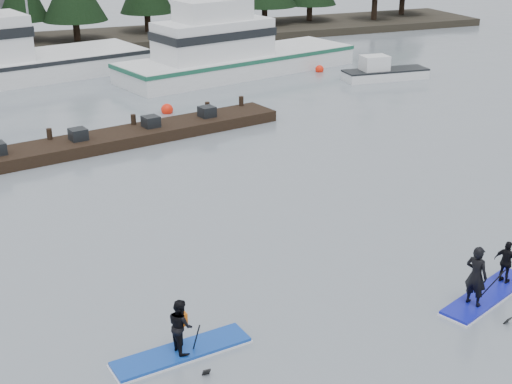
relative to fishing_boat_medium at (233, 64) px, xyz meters
name	(u,v)px	position (x,y,z in m)	size (l,w,h in m)	color
ground	(342,307)	(-7.43, -27.86, -0.67)	(160.00, 160.00, 0.00)	gray
far_shore	(78,41)	(-7.43, 14.14, -0.37)	(70.00, 8.00, 0.60)	#2D281E
treeline	(78,45)	(-7.43, 14.14, -0.67)	(60.00, 4.00, 8.00)	black
fishing_boat_medium	(233,64)	(0.00, 0.00, 0.00)	(16.48, 8.42, 9.24)	white
skiff	(385,74)	(8.19, -5.02, -0.36)	(5.28, 1.59, 0.62)	white
floating_dock	(122,138)	(-9.74, -11.52, -0.41)	(15.74, 2.10, 0.52)	black
buoy_c	(319,72)	(5.43, -1.52, -0.67)	(0.56, 0.56, 0.56)	#FF230C
buoy_b	(167,113)	(-6.44, -7.36, -0.67)	(0.63, 0.63, 0.63)	#FF230C
paddleboard_solo	(181,337)	(-12.02, -28.30, -0.17)	(3.46, 1.28, 1.90)	#113DA3
paddleboard_duo	(488,279)	(-3.55, -28.94, -0.07)	(3.60, 2.09, 2.27)	#1118A3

